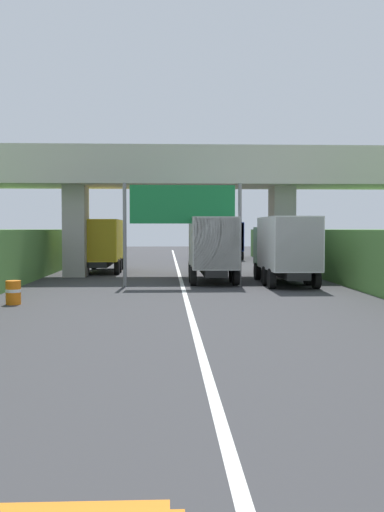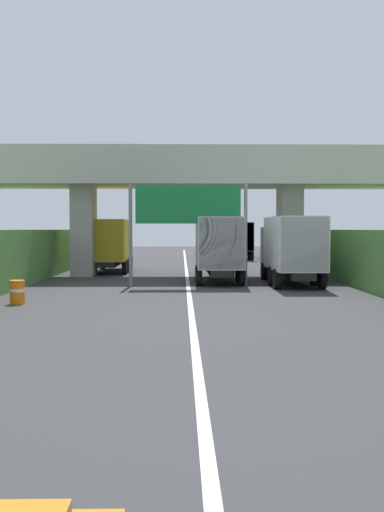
{
  "view_description": "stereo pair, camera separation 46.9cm",
  "coord_description": "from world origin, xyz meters",
  "px_view_note": "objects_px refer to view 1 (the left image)",
  "views": [
    {
      "loc": [
        -0.79,
        3.1,
        2.84
      ],
      "look_at": [
        0.0,
        21.61,
        2.0
      ],
      "focal_mm": 41.96,
      "sensor_mm": 36.0,
      "label": 1
    },
    {
      "loc": [
        -0.32,
        3.09,
        2.84
      ],
      "look_at": [
        0.0,
        21.61,
        2.0
      ],
      "focal_mm": 41.96,
      "sensor_mm": 36.0,
      "label": 2
    }
  ],
  "objects_px": {
    "truck_yellow": "(103,243)",
    "truck_blue": "(227,239)",
    "truck_green": "(285,247)",
    "overhead_highway_sign": "(182,211)",
    "construction_barrel_4": "(13,292)",
    "truck_red": "(211,246)"
  },
  "relations": [
    {
      "from": "truck_yellow",
      "to": "truck_blue",
      "type": "height_order",
      "value": "same"
    },
    {
      "from": "truck_yellow",
      "to": "truck_green",
      "type": "bearing_deg",
      "value": -42.16
    },
    {
      "from": "overhead_highway_sign",
      "to": "construction_barrel_4",
      "type": "xyz_separation_m",
      "value": [
        -6.55,
        -6.95,
        -3.29
      ]
    },
    {
      "from": "overhead_highway_sign",
      "to": "construction_barrel_4",
      "type": "relative_size",
      "value": 6.53
    },
    {
      "from": "truck_red",
      "to": "truck_blue",
      "type": "bearing_deg",
      "value": 82.15
    },
    {
      "from": "truck_red",
      "to": "truck_green",
      "type": "xyz_separation_m",
      "value": [
        3.63,
        -1.71,
        0.0
      ]
    },
    {
      "from": "truck_yellow",
      "to": "truck_green",
      "type": "xyz_separation_m",
      "value": [
        10.19,
        -9.23,
        0.0
      ]
    },
    {
      "from": "truck_blue",
      "to": "truck_green",
      "type": "distance_m",
      "value": 26.2
    },
    {
      "from": "overhead_highway_sign",
      "to": "truck_blue",
      "type": "height_order",
      "value": "overhead_highway_sign"
    },
    {
      "from": "truck_blue",
      "to": "construction_barrel_4",
      "type": "height_order",
      "value": "truck_blue"
    },
    {
      "from": "overhead_highway_sign",
      "to": "truck_green",
      "type": "xyz_separation_m",
      "value": [
        5.25,
        0.72,
        -1.81
      ]
    },
    {
      "from": "truck_green",
      "to": "truck_red",
      "type": "bearing_deg",
      "value": 154.74
    },
    {
      "from": "construction_barrel_4",
      "to": "overhead_highway_sign",
      "type": "bearing_deg",
      "value": 46.67
    },
    {
      "from": "truck_blue",
      "to": "overhead_highway_sign",
      "type": "bearing_deg",
      "value": -100.5
    },
    {
      "from": "truck_blue",
      "to": "truck_yellow",
      "type": "bearing_deg",
      "value": -120.35
    },
    {
      "from": "truck_green",
      "to": "construction_barrel_4",
      "type": "distance_m",
      "value": 14.15
    },
    {
      "from": "truck_yellow",
      "to": "construction_barrel_4",
      "type": "distance_m",
      "value": 17.04
    },
    {
      "from": "truck_blue",
      "to": "truck_green",
      "type": "xyz_separation_m",
      "value": [
        0.26,
        -26.2,
        0.0
      ]
    },
    {
      "from": "overhead_highway_sign",
      "to": "truck_blue",
      "type": "bearing_deg",
      "value": 79.5
    },
    {
      "from": "truck_red",
      "to": "truck_yellow",
      "type": "bearing_deg",
      "value": 131.12
    },
    {
      "from": "truck_yellow",
      "to": "truck_green",
      "type": "distance_m",
      "value": 13.75
    },
    {
      "from": "overhead_highway_sign",
      "to": "truck_yellow",
      "type": "height_order",
      "value": "overhead_highway_sign"
    }
  ]
}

